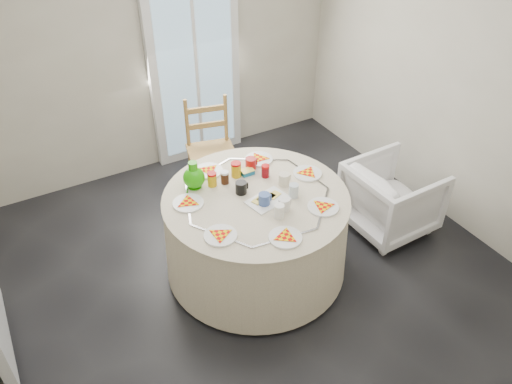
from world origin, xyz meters
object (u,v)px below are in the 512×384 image
wooden_chair (212,154)px  green_pitcher (194,175)px  armchair (392,193)px  table (256,234)px

wooden_chair → green_pitcher: size_ratio=4.47×
wooden_chair → armchair: wooden_chair is taller
wooden_chair → armchair: 1.75m
table → wooden_chair: bearing=82.5°
armchair → table: bearing=82.7°
table → wooden_chair: 1.16m
armchair → green_pitcher: green_pitcher is taller
table → wooden_chair: wooden_chair is taller
table → armchair: 1.35m
table → green_pitcher: bearing=135.3°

